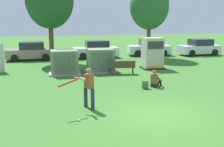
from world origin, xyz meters
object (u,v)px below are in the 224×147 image
(parked_car_leftmost, at_px, (31,52))
(parked_car_right_of_center, at_px, (149,48))
(sports_ball, at_px, (79,120))
(transformer_mid_west, at_px, (100,61))
(parked_car_rightmost, at_px, (199,48))
(generator_enclosure, at_px, (152,53))
(park_bench, at_px, (122,66))
(backpack, at_px, (145,85))
(parked_car_left_of_center, at_px, (96,50))
(transformer_west, at_px, (64,62))
(batter, at_px, (88,86))
(seated_spectator, at_px, (155,80))

(parked_car_leftmost, relative_size, parked_car_right_of_center, 0.97)
(sports_ball, relative_size, parked_car_right_of_center, 0.02)
(transformer_mid_west, height_order, parked_car_rightmost, same)
(generator_enclosure, height_order, parked_car_right_of_center, generator_enclosure)
(sports_ball, distance_m, parked_car_right_of_center, 18.73)
(park_bench, bearing_deg, backpack, -86.27)
(sports_ball, xyz_separation_m, parked_car_left_of_center, (3.21, 15.97, 0.71))
(parked_car_rightmost, bearing_deg, transformer_west, -154.11)
(parked_car_left_of_center, xyz_separation_m, parked_car_rightmost, (10.58, -0.27, 0.00))
(sports_ball, xyz_separation_m, backpack, (3.98, 4.03, 0.17))
(transformer_west, xyz_separation_m, parked_car_right_of_center, (8.82, 7.56, -0.04))
(generator_enclosure, distance_m, backpack, 6.20)
(generator_enclosure, xyz_separation_m, parked_car_left_of_center, (-3.26, 6.34, -0.38))
(parked_car_left_of_center, bearing_deg, generator_enclosure, -62.75)
(parked_car_rightmost, bearing_deg, sports_ball, -131.29)
(parked_car_leftmost, xyz_separation_m, parked_car_left_of_center, (5.91, 0.02, 0.00))
(parked_car_left_of_center, bearing_deg, batter, -100.41)
(transformer_mid_west, height_order, generator_enclosure, generator_enclosure)
(transformer_west, bearing_deg, batter, -85.44)
(backpack, relative_size, parked_car_right_of_center, 0.10)
(transformer_west, height_order, parked_car_left_of_center, same)
(batter, relative_size, parked_car_right_of_center, 0.40)
(transformer_west, distance_m, seated_spectator, 6.66)
(parked_car_leftmost, distance_m, parked_car_rightmost, 16.49)
(backpack, bearing_deg, batter, -142.75)
(sports_ball, bearing_deg, seated_spectator, 42.74)
(transformer_mid_west, height_order, parked_car_left_of_center, same)
(transformer_west, relative_size, sports_ball, 23.33)
(batter, height_order, sports_ball, batter)
(generator_enclosure, height_order, parked_car_rightmost, generator_enclosure)
(generator_enclosure, distance_m, parked_car_right_of_center, 7.28)
(generator_enclosure, distance_m, sports_ball, 11.66)
(parked_car_left_of_center, relative_size, parked_car_rightmost, 0.98)
(transformer_mid_west, xyz_separation_m, parked_car_right_of_center, (6.30, 7.31, -0.04))
(generator_enclosure, height_order, parked_car_leftmost, generator_enclosure)
(sports_ball, xyz_separation_m, parked_car_leftmost, (-2.70, 15.95, 0.71))
(sports_ball, distance_m, parked_car_rightmost, 20.91)
(parked_car_left_of_center, bearing_deg, parked_car_rightmost, -1.44)
(backpack, xyz_separation_m, parked_car_right_of_center, (4.77, 12.51, 0.54))
(parked_car_left_of_center, bearing_deg, sports_ball, -101.37)
(sports_ball, distance_m, parked_car_left_of_center, 16.31)
(transformer_west, xyz_separation_m, batter, (0.60, -7.57, 0.19))
(parked_car_rightmost, bearing_deg, parked_car_left_of_center, 178.56)
(generator_enclosure, xyz_separation_m, seated_spectator, (-1.80, -5.31, -0.76))
(transformer_mid_west, relative_size, generator_enclosure, 0.91)
(transformer_west, distance_m, park_bench, 3.91)
(generator_enclosure, relative_size, parked_car_rightmost, 0.53)
(generator_enclosure, relative_size, parked_car_left_of_center, 0.54)
(generator_enclosure, bearing_deg, park_bench, -150.30)
(batter, bearing_deg, backpack, 37.25)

